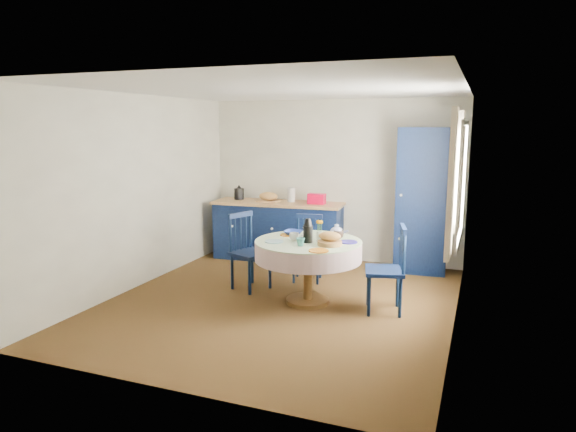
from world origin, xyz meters
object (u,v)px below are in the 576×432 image
object	(u,v)px
dining_table	(309,251)
mug_d	(306,231)
mug_a	(294,237)
mug_c	(339,234)
kitchen_counter	(278,230)
cobalt_bowl	(293,233)
chair_far	(308,248)
mug_b	(300,242)
chair_right	(388,269)
chair_left	(248,251)
pantry_cabinet	(422,201)

from	to	relation	value
dining_table	mug_d	world-z (taller)	dining_table
dining_table	mug_a	bearing A→B (deg)	-164.10
mug_d	mug_c	bearing A→B (deg)	-12.12
kitchen_counter	cobalt_bowl	world-z (taller)	kitchen_counter
kitchen_counter	mug_d	xyz separation A→B (m)	(0.97, -1.44, 0.33)
dining_table	kitchen_counter	bearing A→B (deg)	122.06
dining_table	cobalt_bowl	xyz separation A→B (m)	(-0.28, 0.23, 0.15)
chair_far	mug_a	world-z (taller)	chair_far
mug_b	chair_right	bearing A→B (deg)	19.19
chair_far	mug_a	bearing A→B (deg)	-91.23
chair_left	mug_c	bearing A→B (deg)	-68.35
chair_far	mug_d	xyz separation A→B (m)	(0.16, -0.54, 0.35)
chair_right	mug_c	bearing A→B (deg)	-121.54
mug_a	mug_d	xyz separation A→B (m)	(0.02, 0.40, -0.00)
chair_left	chair_far	xyz separation A→B (m)	(0.60, 0.63, -0.05)
chair_left	mug_a	distance (m)	0.87
chair_far	chair_right	bearing A→B (deg)	-44.23
kitchen_counter	chair_far	distance (m)	1.21
mug_a	chair_far	bearing A→B (deg)	98.91
dining_table	mug_b	size ratio (longest dim) A/B	12.76
chair_left	cobalt_bowl	size ratio (longest dim) A/B	4.33
mug_d	chair_far	bearing A→B (deg)	106.83
chair_left	chair_right	xyz separation A→B (m)	(1.85, -0.22, 0.01)
dining_table	mug_c	world-z (taller)	dining_table
chair_left	dining_table	bearing A→B (deg)	-83.87
kitchen_counter	chair_left	size ratio (longest dim) A/B	2.12
mug_a	chair_right	bearing A→B (deg)	4.70
pantry_cabinet	dining_table	distance (m)	2.21
dining_table	pantry_cabinet	bearing A→B (deg)	60.39
chair_far	mug_b	size ratio (longest dim) A/B	9.07
mug_c	mug_d	world-z (taller)	mug_c
chair_left	mug_d	xyz separation A→B (m)	(0.76, 0.09, 0.31)
kitchen_counter	mug_c	world-z (taller)	kitchen_counter
kitchen_counter	mug_b	size ratio (longest dim) A/B	21.19
mug_c	cobalt_bowl	bearing A→B (deg)	-178.17
chair_right	cobalt_bowl	size ratio (longest dim) A/B	4.38
mug_d	cobalt_bowl	bearing A→B (deg)	-139.70
mug_b	mug_d	bearing A→B (deg)	102.98
chair_far	mug_c	bearing A→B (deg)	-56.59
chair_right	mug_b	world-z (taller)	chair_right
dining_table	mug_a	world-z (taller)	dining_table
chair_left	mug_d	distance (m)	0.83
chair_left	cobalt_bowl	bearing A→B (deg)	-70.40
kitchen_counter	chair_right	distance (m)	2.70
kitchen_counter	pantry_cabinet	size ratio (longest dim) A/B	1.01
mug_a	mug_c	xyz separation A→B (m)	(0.46, 0.30, 0.00)
dining_table	cobalt_bowl	distance (m)	0.40
chair_left	mug_c	size ratio (longest dim) A/B	7.92
chair_left	mug_d	world-z (taller)	chair_left
cobalt_bowl	mug_d	bearing A→B (deg)	40.30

